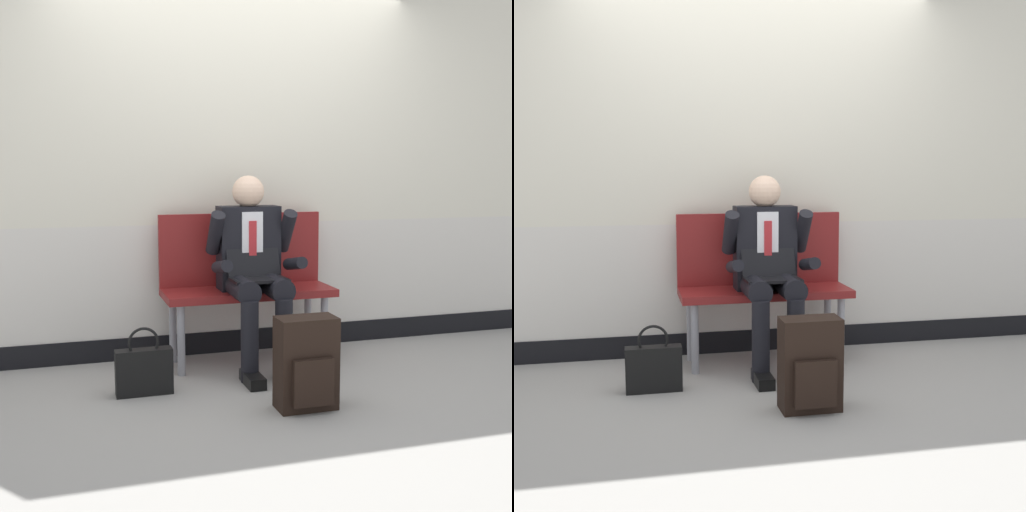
# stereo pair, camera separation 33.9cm
# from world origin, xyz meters

# --- Properties ---
(ground_plane) EXTENTS (18.00, 18.00, 0.00)m
(ground_plane) POSITION_xyz_m (0.00, 0.00, 0.00)
(ground_plane) COLOR gray
(station_wall) EXTENTS (5.34, 0.14, 3.11)m
(station_wall) POSITION_xyz_m (0.00, 0.74, 1.54)
(station_wall) COLOR beige
(station_wall) RESTS_ON ground
(bench_with_person) EXTENTS (1.13, 0.42, 1.00)m
(bench_with_person) POSITION_xyz_m (0.02, 0.47, 0.58)
(bench_with_person) COLOR maroon
(bench_with_person) RESTS_ON ground
(person_seated) EXTENTS (0.57, 0.70, 1.25)m
(person_seated) POSITION_xyz_m (0.02, 0.27, 0.67)
(person_seated) COLOR black
(person_seated) RESTS_ON ground
(backpack) EXTENTS (0.32, 0.22, 0.51)m
(backpack) POSITION_xyz_m (0.07, -0.53, 0.25)
(backpack) COLOR black
(backpack) RESTS_ON ground
(handbag) EXTENTS (0.33, 0.09, 0.40)m
(handbag) POSITION_xyz_m (-0.74, -0.04, 0.14)
(handbag) COLOR black
(handbag) RESTS_ON ground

